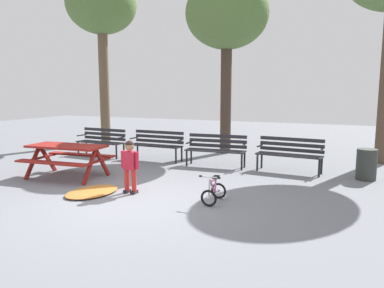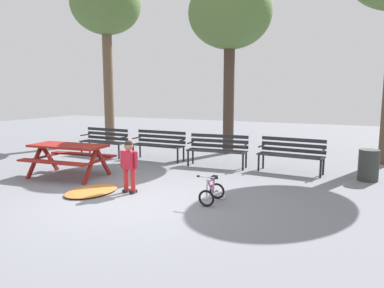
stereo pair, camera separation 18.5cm
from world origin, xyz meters
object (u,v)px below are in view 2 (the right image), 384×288
(picnic_table, at_px, (68,152))
(park_bench_right, at_px, (218,148))
(park_bench_far_left, at_px, (105,139))
(park_bench_left, at_px, (159,143))
(kids_bicycle, at_px, (212,192))
(park_bench_far_right, at_px, (291,152))
(trash_bin, at_px, (369,165))
(child_standing, at_px, (129,162))

(picnic_table, relative_size, park_bench_right, 1.17)
(park_bench_far_left, xyz_separation_m, park_bench_left, (1.90, 0.10, 0.00))
(park_bench_left, bearing_deg, kids_bicycle, -47.10)
(park_bench_far_right, distance_m, trash_bin, 1.74)
(park_bench_far_left, bearing_deg, park_bench_left, 3.06)
(picnic_table, relative_size, kids_bicycle, 3.39)
(park_bench_left, relative_size, kids_bicycle, 2.86)
(park_bench_right, height_order, park_bench_far_right, same)
(park_bench_left, bearing_deg, park_bench_far_right, -0.80)
(park_bench_left, xyz_separation_m, park_bench_far_right, (3.81, -0.05, 0.00))
(picnic_table, distance_m, park_bench_left, 2.88)
(park_bench_far_left, bearing_deg, park_bench_right, -0.76)
(park_bench_far_left, height_order, park_bench_left, same)
(park_bench_left, height_order, child_standing, child_standing)
(park_bench_left, height_order, kids_bicycle, park_bench_left)
(park_bench_right, relative_size, kids_bicycle, 2.90)
(picnic_table, xyz_separation_m, park_bench_far_left, (-1.05, 2.65, -0.08))
(child_standing, height_order, trash_bin, child_standing)
(park_bench_far_right, bearing_deg, kids_bicycle, -105.23)
(park_bench_far_left, distance_m, park_bench_right, 3.79)
(park_bench_far_right, height_order, kids_bicycle, park_bench_far_right)
(park_bench_left, distance_m, trash_bin, 5.54)
(park_bench_far_right, bearing_deg, park_bench_right, -177.05)
(park_bench_left, xyz_separation_m, park_bench_right, (1.89, -0.15, 0.00))
(park_bench_left, relative_size, park_bench_far_right, 0.99)
(park_bench_right, xyz_separation_m, kids_bicycle, (1.06, -3.03, -0.31))
(child_standing, distance_m, kids_bicycle, 1.77)
(kids_bicycle, relative_size, trash_bin, 0.79)
(park_bench_left, bearing_deg, park_bench_right, -4.59)
(park_bench_right, xyz_separation_m, park_bench_far_right, (1.91, 0.10, 0.00))
(kids_bicycle, bearing_deg, trash_bin, 49.38)
(picnic_table, distance_m, child_standing, 2.15)
(picnic_table, bearing_deg, park_bench_left, 72.76)
(child_standing, relative_size, kids_bicycle, 1.88)
(trash_bin, bearing_deg, park_bench_left, 178.21)
(kids_bicycle, bearing_deg, child_standing, -176.51)
(park_bench_right, distance_m, park_bench_far_right, 1.92)
(park_bench_far_right, bearing_deg, child_standing, -128.52)
(park_bench_right, bearing_deg, park_bench_left, 175.41)
(picnic_table, height_order, park_bench_right, park_bench_right)
(child_standing, bearing_deg, picnic_table, 165.57)
(picnic_table, relative_size, child_standing, 1.80)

